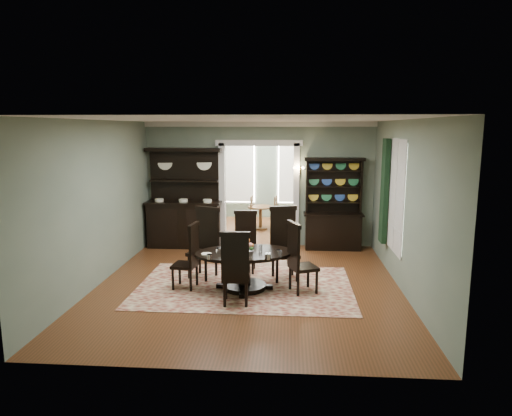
{
  "coord_description": "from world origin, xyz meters",
  "views": [
    {
      "loc": [
        0.74,
        -7.97,
        2.86
      ],
      "look_at": [
        0.1,
        0.6,
        1.34
      ],
      "focal_mm": 32.0,
      "sensor_mm": 36.0,
      "label": 1
    }
  ],
  "objects": [
    {
      "name": "dining_table",
      "position": [
        -0.04,
        -0.19,
        0.48
      ],
      "size": [
        1.95,
        1.93,
        0.69
      ],
      "rotation": [
        0.0,
        0.0,
        0.22
      ],
      "color": "black",
      "rests_on": "rug"
    },
    {
      "name": "chair_far_mid",
      "position": [
        -0.13,
        0.9,
        0.64
      ],
      "size": [
        0.47,
        0.43,
        1.22
      ],
      "rotation": [
        0.0,
        0.0,
        3.14
      ],
      "color": "black",
      "rests_on": "rug"
    },
    {
      "name": "chair_far_right",
      "position": [
        0.64,
        0.5,
        0.73
      ],
      "size": [
        0.61,
        0.59,
        1.39
      ],
      "rotation": [
        0.0,
        0.0,
        3.38
      ],
      "color": "black",
      "rests_on": "rug"
    },
    {
      "name": "right_window",
      "position": [
        2.69,
        0.93,
        1.6
      ],
      "size": [
        0.15,
        1.47,
        2.12
      ],
      "color": "white",
      "rests_on": "wall_right"
    },
    {
      "name": "sideboard",
      "position": [
        -1.79,
        2.72,
        0.83
      ],
      "size": [
        1.81,
        0.65,
        2.39
      ],
      "rotation": [
        0.0,
        0.0,
        0.0
      ],
      "color": "black",
      "rests_on": "floor"
    },
    {
      "name": "chair_end_right",
      "position": [
        0.9,
        -0.3,
        0.67
      ],
      "size": [
        0.59,
        0.6,
        1.27
      ],
      "rotation": [
        0.0,
        0.0,
        -1.17
      ],
      "color": "black",
      "rests_on": "rug"
    },
    {
      "name": "room",
      "position": [
        0.0,
        0.04,
        1.58
      ],
      "size": [
        5.51,
        6.01,
        3.01
      ],
      "color": "brown",
      "rests_on": "ground"
    },
    {
      "name": "chair_far_left",
      "position": [
        -0.87,
        0.49,
        0.71
      ],
      "size": [
        0.64,
        0.63,
        1.36
      ],
      "rotation": [
        0.0,
        0.0,
        2.76
      ],
      "color": "black",
      "rests_on": "rug"
    },
    {
      "name": "chair_near",
      "position": [
        -0.11,
        -0.99,
        0.66
      ],
      "size": [
        0.5,
        0.48,
        1.26
      ],
      "rotation": [
        0.0,
        0.0,
        0.08
      ],
      "color": "black",
      "rests_on": "rug"
    },
    {
      "name": "chair_end_left",
      "position": [
        -1.02,
        -0.23,
        0.63
      ],
      "size": [
        0.47,
        0.49,
        1.2
      ],
      "rotation": [
        0.0,
        0.0,
        1.44
      ],
      "color": "black",
      "rests_on": "rug"
    },
    {
      "name": "parlor",
      "position": [
        0.0,
        5.53,
        1.52
      ],
      "size": [
        3.51,
        3.5,
        3.01
      ],
      "color": "brown",
      "rests_on": "ground"
    },
    {
      "name": "centerpiece",
      "position": [
        -0.02,
        -0.26,
        0.76
      ],
      "size": [
        1.44,
        0.92,
        0.24
      ],
      "color": "silver",
      "rests_on": "dining_table"
    },
    {
      "name": "rug",
      "position": [
        -0.05,
        -0.08,
        0.01
      ],
      "size": [
        3.88,
        2.55,
        0.01
      ],
      "primitive_type": "cube",
      "rotation": [
        0.0,
        0.0,
        -0.0
      ],
      "color": "maroon",
      "rests_on": "floor"
    },
    {
      "name": "welsh_dresser",
      "position": [
        1.78,
        2.76,
        0.79
      ],
      "size": [
        1.39,
        0.52,
        2.17
      ],
      "rotation": [
        0.0,
        0.0,
        0.0
      ],
      "color": "black",
      "rests_on": "floor"
    },
    {
      "name": "parlor_chair_left",
      "position": [
        -0.44,
        4.69,
        0.51
      ],
      "size": [
        0.4,
        0.4,
        0.95
      ],
      "rotation": [
        0.0,
        0.0,
        1.52
      ],
      "color": "#523317",
      "rests_on": "parlor_floor"
    },
    {
      "name": "parlor_table",
      "position": [
        -0.08,
        4.72,
        0.43
      ],
      "size": [
        0.71,
        0.71,
        0.66
      ],
      "color": "#523317",
      "rests_on": "parlor_floor"
    },
    {
      "name": "doorway_trim",
      "position": [
        0.0,
        3.0,
        1.62
      ],
      "size": [
        2.08,
        0.25,
        2.57
      ],
      "color": "silver",
      "rests_on": "floor"
    },
    {
      "name": "wall_sconce",
      "position": [
        0.95,
        2.85,
        1.89
      ],
      "size": [
        0.27,
        0.21,
        0.21
      ],
      "color": "gold",
      "rests_on": "back_wall_right"
    },
    {
      "name": "parlor_chair_right",
      "position": [
        0.46,
        4.91,
        0.49
      ],
      "size": [
        0.41,
        0.4,
        0.92
      ],
      "rotation": [
        0.0,
        0.0,
        -1.75
      ],
      "color": "#523317",
      "rests_on": "parlor_floor"
    }
  ]
}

